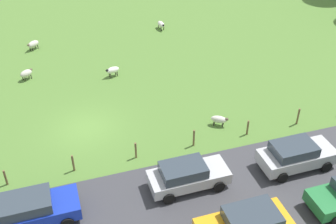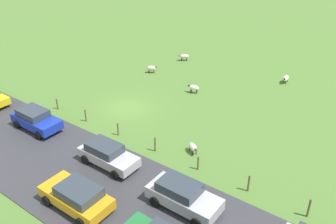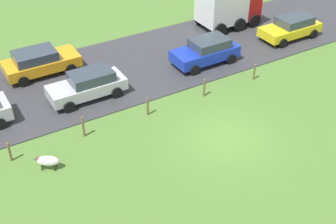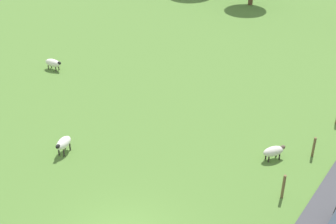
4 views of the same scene
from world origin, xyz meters
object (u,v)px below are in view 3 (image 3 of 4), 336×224
(car_4, at_px, (206,51))
(car_5, at_px, (88,85))
(car_0, at_px, (40,61))
(sheep_3, at_px, (48,161))
(car_3, at_px, (291,27))
(truck_1, at_px, (227,1))

(car_4, height_order, car_5, car_4)
(car_4, bearing_deg, car_0, 66.87)
(sheep_3, xyz_separation_m, car_5, (4.56, -3.87, 0.40))
(sheep_3, bearing_deg, car_5, -40.31)
(car_3, bearing_deg, car_5, 89.78)
(truck_1, distance_m, car_3, 4.83)
(truck_1, xyz_separation_m, car_0, (0.12, 13.78, -1.08))
(truck_1, xyz_separation_m, car_5, (-3.81, 12.30, -1.09))
(truck_1, distance_m, car_5, 12.93)
(car_4, bearing_deg, truck_1, -49.02)
(sheep_3, distance_m, car_4, 12.57)
(car_5, bearing_deg, car_4, -90.38)
(car_0, xyz_separation_m, car_3, (-3.99, -16.45, -0.02))
(car_0, bearing_deg, car_5, -159.46)
(car_0, height_order, car_4, car_4)
(sheep_3, xyz_separation_m, car_0, (8.49, -2.40, 0.40))
(car_3, bearing_deg, car_0, 76.36)
(sheep_3, distance_m, car_3, 19.38)
(truck_1, height_order, car_5, truck_1)
(car_4, distance_m, car_5, 7.85)
(car_0, bearing_deg, truck_1, -90.50)
(sheep_3, distance_m, car_5, 5.99)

